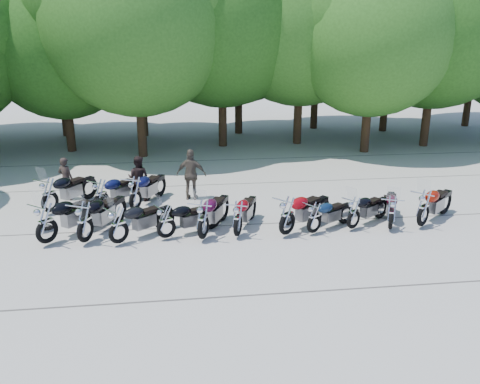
{
  "coord_description": "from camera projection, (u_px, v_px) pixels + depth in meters",
  "views": [
    {
      "loc": [
        -1.88,
        -13.45,
        5.93
      ],
      "look_at": [
        0.0,
        1.5,
        1.1
      ],
      "focal_mm": 38.0,
      "sensor_mm": 36.0,
      "label": 1
    }
  ],
  "objects": [
    {
      "name": "motorcycle_11",
      "position": [
        49.0,
        194.0,
        16.92
      ],
      "size": [
        2.05,
        2.48,
        1.41
      ],
      "primitive_type": null,
      "rotation": [
        0.0,
        0.0,
        2.53
      ],
      "color": "black",
      "rests_on": "ground"
    },
    {
      "name": "motorcycle_2",
      "position": [
        118.0,
        224.0,
        14.45
      ],
      "size": [
        2.21,
        1.98,
        1.29
      ],
      "primitive_type": null,
      "rotation": [
        0.0,
        0.0,
        2.26
      ],
      "color": "black",
      "rests_on": "ground"
    },
    {
      "name": "tree_5",
      "position": [
        301.0,
        16.0,
        25.76
      ],
      "size": [
        9.04,
        9.04,
        11.1
      ],
      "color": "#3A2614",
      "rests_on": "ground"
    },
    {
      "name": "rider_1",
      "position": [
        138.0,
        178.0,
        18.3
      ],
      "size": [
        0.95,
        0.84,
        1.64
      ],
      "primitive_type": "imported",
      "rotation": [
        0.0,
        0.0,
        2.82
      ],
      "color": "black",
      "rests_on": "ground"
    },
    {
      "name": "motorcycle_9",
      "position": [
        391.0,
        212.0,
        15.51
      ],
      "size": [
        1.47,
        2.3,
        1.25
      ],
      "primitive_type": null,
      "rotation": [
        0.0,
        0.0,
        2.74
      ],
      "color": "#390718",
      "rests_on": "ground"
    },
    {
      "name": "tree_13",
      "position": [
        318.0,
        28.0,
        30.21
      ],
      "size": [
        8.31,
        8.31,
        10.2
      ],
      "color": "#3A2614",
      "rests_on": "ground"
    },
    {
      "name": "tree_4",
      "position": [
        222.0,
        15.0,
        25.15
      ],
      "size": [
        9.13,
        9.13,
        11.2
      ],
      "color": "#3A2614",
      "rests_on": "ground"
    },
    {
      "name": "motorcycle_5",
      "position": [
        238.0,
        218.0,
        14.98
      ],
      "size": [
        1.5,
        2.34,
        1.27
      ],
      "primitive_type": null,
      "rotation": [
        0.0,
        0.0,
        2.74
      ],
      "color": "maroon",
      "rests_on": "ground"
    },
    {
      "name": "tree_7",
      "position": [
        437.0,
        20.0,
        25.26
      ],
      "size": [
        8.79,
        8.79,
        10.79
      ],
      "color": "#3A2614",
      "rests_on": "ground"
    },
    {
      "name": "motorcycle_12",
      "position": [
        101.0,
        194.0,
        17.06
      ],
      "size": [
        2.03,
        2.23,
        1.31
      ],
      "primitive_type": null,
      "rotation": [
        0.0,
        0.0,
        2.45
      ],
      "color": "#0C1138",
      "rests_on": "ground"
    },
    {
      "name": "tree_15",
      "position": [
        480.0,
        11.0,
        30.66
      ],
      "size": [
        9.67,
        9.67,
        11.86
      ],
      "color": "#3A2614",
      "rests_on": "ground"
    },
    {
      "name": "rider_0",
      "position": [
        66.0,
        179.0,
        18.32
      ],
      "size": [
        0.69,
        0.59,
        1.59
      ],
      "primitive_type": "imported",
      "rotation": [
        0.0,
        0.0,
        2.71
      ],
      "color": "black",
      "rests_on": "ground"
    },
    {
      "name": "tree_2",
      "position": [
        61.0,
        43.0,
        24.39
      ],
      "size": [
        7.31,
        7.31,
        8.97
      ],
      "color": "#3A2614",
      "rests_on": "ground"
    },
    {
      "name": "motorcycle_10",
      "position": [
        424.0,
        207.0,
        15.71
      ],
      "size": [
        2.34,
        2.15,
        1.38
      ],
      "primitive_type": null,
      "rotation": [
        0.0,
        0.0,
        2.28
      ],
      "color": "maroon",
      "rests_on": "ground"
    },
    {
      "name": "tree_10",
      "position": [
        57.0,
        35.0,
        28.06
      ],
      "size": [
        7.78,
        7.78,
        9.55
      ],
      "color": "#3A2614",
      "rests_on": "ground"
    },
    {
      "name": "tree_12",
      "position": [
        239.0,
        33.0,
        28.77
      ],
      "size": [
        7.88,
        7.88,
        9.67
      ],
      "color": "#3A2614",
      "rests_on": "ground"
    },
    {
      "name": "tree_6",
      "position": [
        373.0,
        32.0,
        24.09
      ],
      "size": [
        8.0,
        8.0,
        9.82
      ],
      "color": "#3A2614",
      "rests_on": "ground"
    },
    {
      "name": "motorcycle_1",
      "position": [
        84.0,
        221.0,
        14.51
      ],
      "size": [
        1.77,
        2.63,
        1.43
      ],
      "primitive_type": null,
      "rotation": [
        0.0,
        0.0,
        2.71
      ],
      "color": "black",
      "rests_on": "ground"
    },
    {
      "name": "motorcycle_13",
      "position": [
        135.0,
        192.0,
        17.12
      ],
      "size": [
        1.74,
        2.53,
        1.38
      ],
      "primitive_type": null,
      "rotation": [
        0.0,
        0.0,
        2.69
      ],
      "color": "#0C0E36",
      "rests_on": "ground"
    },
    {
      "name": "motorcycle_0",
      "position": [
        46.0,
        222.0,
        14.42
      ],
      "size": [
        2.22,
        2.48,
        1.45
      ],
      "primitive_type": null,
      "rotation": [
        0.0,
        0.0,
        2.46
      ],
      "color": "black",
      "rests_on": "ground"
    },
    {
      "name": "tree_11",
      "position": [
        139.0,
        38.0,
        28.14
      ],
      "size": [
        7.56,
        7.56,
        9.28
      ],
      "color": "#3A2614",
      "rests_on": "ground"
    },
    {
      "name": "motorcycle_6",
      "position": [
        287.0,
        215.0,
        15.04
      ],
      "size": [
        2.38,
        2.17,
        1.4
      ],
      "primitive_type": null,
      "rotation": [
        0.0,
        0.0,
        2.27
      ],
      "color": "maroon",
      "rests_on": "ground"
    },
    {
      "name": "tree_3",
      "position": [
        135.0,
        21.0,
        23.01
      ],
      "size": [
        8.7,
        8.7,
        10.67
      ],
      "color": "#3A2614",
      "rests_on": "ground"
    },
    {
      "name": "motorcycle_8",
      "position": [
        354.0,
        212.0,
        15.56
      ],
      "size": [
        2.1,
        1.76,
        1.2
      ],
      "primitive_type": null,
      "rotation": [
        0.0,
        0.0,
        2.19
      ],
      "color": "black",
      "rests_on": "ground"
    },
    {
      "name": "motorcycle_7",
      "position": [
        314.0,
        217.0,
        15.23
      ],
      "size": [
        2.04,
        1.61,
        1.15
      ],
      "primitive_type": null,
      "rotation": [
        0.0,
        0.0,
        2.14
      ],
      "color": "#0D1F39",
      "rests_on": "ground"
    },
    {
      "name": "motorcycle_3",
      "position": [
        166.0,
        221.0,
        14.85
      ],
      "size": [
        2.19,
        1.53,
        1.2
      ],
      "primitive_type": null,
      "rotation": [
        0.0,
        0.0,
        2.03
      ],
      "color": "black",
      "rests_on": "ground"
    },
    {
      "name": "rider_2",
      "position": [
        191.0,
        175.0,
        18.34
      ],
      "size": [
        1.17,
        0.7,
        1.86
      ],
      "primitive_type": "imported",
      "rotation": [
        0.0,
        0.0,
        2.9
      ],
      "color": "#4E4337",
      "rests_on": "ground"
    },
    {
      "name": "tree_14",
      "position": [
        391.0,
        31.0,
        29.44
      ],
      "size": [
        8.02,
        8.02,
        9.84
      ],
      "color": "#3A2614",
      "rests_on": "ground"
    },
    {
      "name": "ground",
      "position": [
        246.0,
        244.0,
        14.74
      ],
      "size": [
        90.0,
        90.0,
        0.0
      ],
      "primitive_type": "plane",
      "color": "#9E9A8F",
      "rests_on": "ground"
    },
    {
      "name": "motorcycle_4",
      "position": [
        203.0,
        218.0,
        14.76
      ],
      "size": [
        1.69,
        2.54,
        1.38
      ],
      "primitive_type": null,
      "rotation": [
        0.0,
        0.0,
        2.71
      ],
      "color": "#3F0829",
      "rests_on": "ground"
    }
  ]
}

